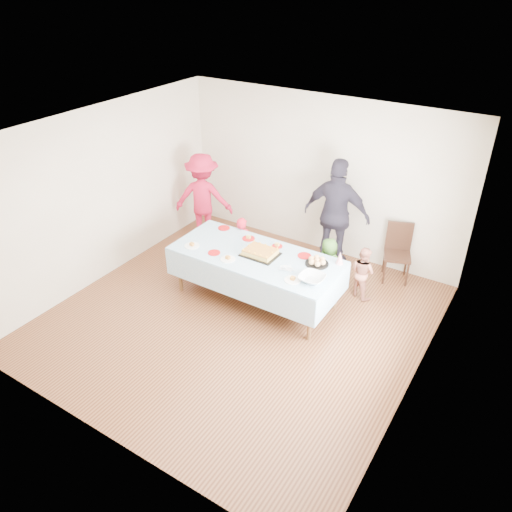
% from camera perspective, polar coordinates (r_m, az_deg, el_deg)
% --- Properties ---
extents(ground, '(5.00, 5.00, 0.00)m').
position_cam_1_polar(ground, '(7.29, -1.97, -7.07)').
color(ground, '#482514').
rests_on(ground, ground).
extents(room_walls, '(5.04, 5.04, 2.72)m').
position_cam_1_polar(room_walls, '(6.33, -1.82, 5.54)').
color(room_walls, beige).
rests_on(room_walls, ground).
extents(party_table, '(2.50, 1.10, 0.78)m').
position_cam_1_polar(party_table, '(7.27, -0.04, -0.22)').
color(party_table, brown).
rests_on(party_table, ground).
extents(birthday_cake, '(0.52, 0.40, 0.09)m').
position_cam_1_polar(birthday_cake, '(7.22, 0.49, 0.42)').
color(birthday_cake, black).
rests_on(birthday_cake, party_table).
extents(rolls_tray, '(0.33, 0.33, 0.10)m').
position_cam_1_polar(rolls_tray, '(7.05, 6.98, -0.64)').
color(rolls_tray, black).
rests_on(rolls_tray, party_table).
extents(punch_bowl, '(0.35, 0.35, 0.09)m').
position_cam_1_polar(punch_bowl, '(6.68, 6.42, -2.55)').
color(punch_bowl, silver).
rests_on(punch_bowl, party_table).
extents(party_hat, '(0.11, 0.11, 0.19)m').
position_cam_1_polar(party_hat, '(7.08, 9.56, -0.21)').
color(party_hat, white).
rests_on(party_hat, party_table).
extents(fork_pile, '(0.24, 0.18, 0.07)m').
position_cam_1_polar(fork_pile, '(6.88, 3.38, -1.38)').
color(fork_pile, white).
rests_on(fork_pile, party_table).
extents(plate_red_far_a, '(0.19, 0.19, 0.01)m').
position_cam_1_polar(plate_red_far_a, '(7.98, -3.69, 3.21)').
color(plate_red_far_a, '#B90D11').
rests_on(plate_red_far_a, party_table).
extents(plate_red_far_b, '(0.20, 0.20, 0.01)m').
position_cam_1_polar(plate_red_far_b, '(7.66, -0.87, 2.01)').
color(plate_red_far_b, '#B90D11').
rests_on(plate_red_far_b, party_table).
extents(plate_red_far_c, '(0.16, 0.16, 0.01)m').
position_cam_1_polar(plate_red_far_c, '(7.46, 2.43, 1.13)').
color(plate_red_far_c, '#B90D11').
rests_on(plate_red_far_c, party_table).
extents(plate_red_far_d, '(0.20, 0.20, 0.01)m').
position_cam_1_polar(plate_red_far_d, '(7.24, 5.55, 0.03)').
color(plate_red_far_d, '#B90D11').
rests_on(plate_red_far_d, party_table).
extents(plate_red_near, '(0.18, 0.18, 0.01)m').
position_cam_1_polar(plate_red_near, '(7.31, -4.81, 0.38)').
color(plate_red_near, '#B90D11').
rests_on(plate_red_near, party_table).
extents(plate_white_left, '(0.23, 0.23, 0.01)m').
position_cam_1_polar(plate_white_left, '(7.52, -7.33, 1.17)').
color(plate_white_left, white).
rests_on(plate_white_left, party_table).
extents(plate_white_mid, '(0.22, 0.22, 0.01)m').
position_cam_1_polar(plate_white_mid, '(7.14, -3.23, -0.36)').
color(plate_white_mid, white).
rests_on(plate_white_mid, party_table).
extents(plate_white_right, '(0.23, 0.23, 0.01)m').
position_cam_1_polar(plate_white_right, '(6.69, 4.21, -2.76)').
color(plate_white_right, white).
rests_on(plate_white_right, party_table).
extents(dining_chair, '(0.52, 0.52, 0.94)m').
position_cam_1_polar(dining_chair, '(8.23, 15.91, 0.83)').
color(dining_chair, black).
rests_on(dining_chair, ground).
extents(toddler_left, '(0.39, 0.30, 0.96)m').
position_cam_1_polar(toddler_left, '(8.12, -1.62, 1.35)').
color(toddler_left, red).
rests_on(toddler_left, ground).
extents(toddler_mid, '(0.50, 0.41, 0.88)m').
position_cam_1_polar(toddler_mid, '(7.73, 8.23, -0.98)').
color(toddler_mid, '#356521').
rests_on(toddler_mid, ground).
extents(toddler_right, '(0.50, 0.45, 0.84)m').
position_cam_1_polar(toddler_right, '(7.68, 12.08, -1.82)').
color(toddler_right, '#B56954').
rests_on(toddler_right, ground).
extents(adult_left, '(1.20, 0.98, 1.62)m').
position_cam_1_polar(adult_left, '(9.02, -6.07, 6.65)').
color(adult_left, '#B31635').
rests_on(adult_left, ground).
extents(adult_right, '(1.13, 0.54, 1.88)m').
position_cam_1_polar(adult_right, '(8.15, 9.19, 4.67)').
color(adult_right, '#2A2634').
rests_on(adult_right, ground).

